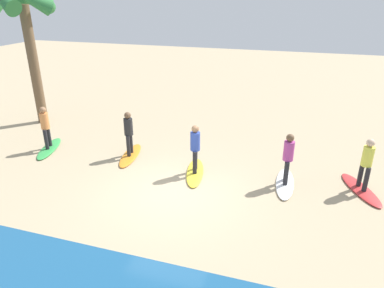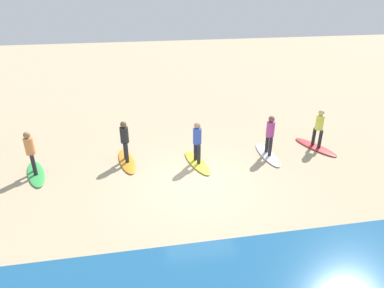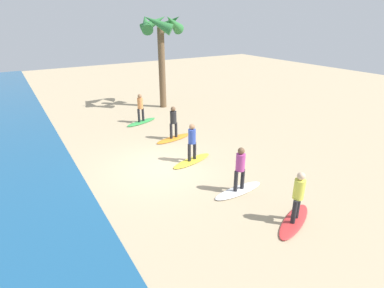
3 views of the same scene
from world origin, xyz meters
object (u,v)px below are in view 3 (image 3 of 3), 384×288
Objects in this scene: surfboard_orange at (174,138)px; palm_tree at (161,32)px; surfboard_yellow at (192,161)px; surfer_yellow at (192,140)px; surfer_white at (240,166)px; surfer_green at (140,106)px; surfboard_red at (294,221)px; surfboard_green at (141,122)px; surfer_orange at (173,120)px; surfboard_white at (238,190)px; surfer_red at (298,193)px.

palm_tree reaches higher than surfboard_orange.
surfer_yellow is (0.00, 0.00, 0.99)m from surfboard_yellow.
surfer_white is 1.00× the size of surfer_green.
surfer_green reaches higher than surfboard_red.
surfboard_green is 0.99m from surfer_green.
surfer_orange reaches higher than surfboard_red.
surfer_white is 1.00× the size of surfer_orange.
surfer_yellow is at bearing 67.79° from surfboard_orange.
surfer_white is at bearing 71.24° from surfboard_green.
surfboard_red is 2.28m from surfboard_white.
surfboard_white is 9.03m from surfer_green.
surfboard_white is 1.00× the size of surfboard_green.
surfer_green is at bearing 1.33° from surfer_red.
surfboard_red is 1.00× the size of surfboard_green.
surfboard_green is (8.97, -0.05, -0.99)m from surfer_white.
palm_tree is (8.41, -2.85, 4.87)m from surfboard_yellow.
surfer_green is at bearing -112.07° from surfboard_red.
surfboard_orange is at bearing -115.23° from surfboard_yellow.
surfer_white is 5.76m from surfboard_orange.
palm_tree is (11.37, -2.71, 3.88)m from surfer_white.
surfboard_red is 1.28× the size of surfer_orange.
surfer_yellow reaches higher than surfboard_yellow.
surfboard_orange is 1.28× the size of surfer_orange.
surfboard_green is (11.23, 0.26, 0.00)m from surfboard_red.
surfboard_orange is 0.99m from surfer_orange.
surfer_yellow reaches higher than surfboard_white.
surfer_red is 1.00× the size of surfer_white.
surfboard_white is at bearing 175.61° from surfer_orange.
surfboard_green is (3.31, 0.39, -0.99)m from surfer_orange.
surfer_white is at bearing 79.52° from surfboard_yellow.
surfer_white is 0.27× the size of palm_tree.
surfer_white is 3.12m from surfboard_yellow.
surfer_orange is (0.00, 0.00, 0.99)m from surfboard_orange.
surfer_green reaches higher than surfboard_green.
surfboard_yellow is 10.13m from palm_tree.
surfer_green is (8.97, -0.05, 0.99)m from surfboard_white.
surfboard_white is 1.28× the size of surfer_orange.
surfboard_yellow is 2.94m from surfer_orange.
surfboard_orange is 7.84m from palm_tree.
surfboard_orange is at bearing -114.30° from surfboard_red.
surfer_white and surfer_orange have the same top height.
palm_tree is (2.39, -2.66, 3.88)m from surfer_green.
surfboard_yellow is at bearing 178.19° from surfer_green.
surfer_orange is (7.92, -0.13, 0.00)m from surfer_red.
surfer_yellow is 6.10m from surfboard_green.
surfboard_yellow is at bearing 180.00° from surfer_yellow.
surfer_white is 9.03m from surfboard_green.
palm_tree reaches higher than surfboard_yellow.
surfboard_red is at bearing 170.00° from palm_tree.
surfer_yellow reaches higher than surfboard_orange.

